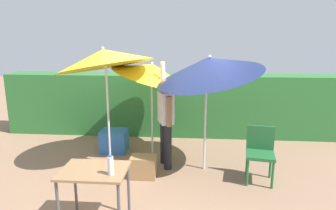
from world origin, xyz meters
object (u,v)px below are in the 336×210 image
object	(u,v)px
umbrella_rainbow	(208,67)
folding_table	(94,176)
cooler_box	(114,141)
umbrella_yellow	(152,71)
person_vendor	(166,116)
bottle_water	(111,165)
umbrella_orange	(104,58)
crate_cardboard	(143,167)
chair_plastic	(260,151)

from	to	relation	value
umbrella_rainbow	folding_table	xyz separation A→B (m)	(-1.43, -1.71, -1.17)
cooler_box	umbrella_yellow	bearing A→B (deg)	0.42
umbrella_rainbow	person_vendor	world-z (taller)	umbrella_rainbow
cooler_box	bottle_water	distance (m)	2.71
bottle_water	person_vendor	bearing A→B (deg)	76.42
folding_table	bottle_water	size ratio (longest dim) A/B	3.33
umbrella_orange	person_vendor	xyz separation A→B (m)	(1.05, 0.04, -1.02)
person_vendor	umbrella_yellow	bearing A→B (deg)	117.77
umbrella_orange	person_vendor	size ratio (longest dim) A/B	1.24
umbrella_orange	crate_cardboard	world-z (taller)	umbrella_orange
umbrella_yellow	cooler_box	distance (m)	1.64
umbrella_rainbow	umbrella_orange	world-z (taller)	umbrella_orange
chair_plastic	crate_cardboard	world-z (taller)	chair_plastic
umbrella_orange	chair_plastic	xyz separation A→B (m)	(2.63, -0.38, -1.45)
umbrella_orange	crate_cardboard	bearing A→B (deg)	-32.13
umbrella_yellow	bottle_water	xyz separation A→B (m)	(-0.14, -2.56, -0.80)
person_vendor	cooler_box	bearing A→B (deg)	151.51
cooler_box	folding_table	bearing A→B (deg)	-80.45
person_vendor	chair_plastic	xyz separation A→B (m)	(1.58, -0.43, -0.42)
umbrella_orange	umbrella_yellow	world-z (taller)	umbrella_orange
person_vendor	cooler_box	distance (m)	1.46
chair_plastic	umbrella_yellow	bearing A→B (deg)	151.29
umbrella_yellow	crate_cardboard	size ratio (longest dim) A/B	4.77
umbrella_rainbow	cooler_box	bearing A→B (deg)	158.58
chair_plastic	folding_table	xyz separation A→B (m)	(-2.29, -1.40, 0.15)
person_vendor	bottle_water	xyz separation A→B (m)	(-0.47, -1.94, -0.07)
umbrella_orange	cooler_box	distance (m)	1.85
crate_cardboard	cooler_box	bearing A→B (deg)	125.56
person_vendor	folding_table	xyz separation A→B (m)	(-0.71, -1.83, -0.28)
chair_plastic	umbrella_rainbow	bearing A→B (deg)	159.95
chair_plastic	folding_table	bearing A→B (deg)	-148.58
umbrella_orange	crate_cardboard	xyz separation A→B (m)	(0.72, -0.45, -1.77)
crate_cardboard	bottle_water	world-z (taller)	bottle_water
chair_plastic	cooler_box	bearing A→B (deg)	159.01
person_vendor	cooler_box	world-z (taller)	person_vendor
chair_plastic	folding_table	size ratio (longest dim) A/B	1.11
umbrella_yellow	bottle_water	world-z (taller)	umbrella_yellow
umbrella_yellow	cooler_box	world-z (taller)	umbrella_yellow
person_vendor	folding_table	distance (m)	1.98
umbrella_yellow	crate_cardboard	world-z (taller)	umbrella_yellow
cooler_box	bottle_water	world-z (taller)	bottle_water
chair_plastic	crate_cardboard	distance (m)	1.94
chair_plastic	bottle_water	xyz separation A→B (m)	(-2.05, -1.51, 0.35)
crate_cardboard	chair_plastic	bearing A→B (deg)	1.97
umbrella_orange	bottle_water	world-z (taller)	umbrella_orange
chair_plastic	cooler_box	size ratio (longest dim) A/B	1.71
cooler_box	chair_plastic	bearing A→B (deg)	-20.99
folding_table	bottle_water	world-z (taller)	bottle_water
crate_cardboard	umbrella_yellow	bearing A→B (deg)	89.43
person_vendor	cooler_box	size ratio (longest dim) A/B	3.61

